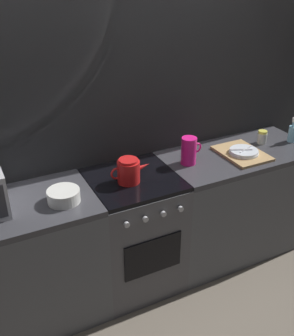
{
  "coord_description": "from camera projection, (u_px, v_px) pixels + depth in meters",
  "views": [
    {
      "loc": [
        -0.98,
        -2.16,
        2.23
      ],
      "look_at": [
        0.11,
        0.0,
        0.95
      ],
      "focal_mm": 43.04,
      "sensor_mm": 36.0,
      "label": 1
    }
  ],
  "objects": [
    {
      "name": "spray_bottle",
      "position": [
        293.0,
        132.0,
        3.22
      ],
      "size": [
        0.08,
        0.06,
        0.2
      ],
      "color": "#8CCCE5",
      "rests_on": "counter_right"
    },
    {
      "name": "counter_left",
      "position": [
        7.0,
        270.0,
        2.57
      ],
      "size": [
        1.2,
        0.6,
        0.9
      ],
      "color": "#515459",
      "rests_on": "ground_plane"
    },
    {
      "name": "counter_right",
      "position": [
        233.0,
        202.0,
        3.29
      ],
      "size": [
        1.2,
        0.6,
        0.9
      ],
      "color": "#515459",
      "rests_on": "ground_plane"
    },
    {
      "name": "mixing_bowl",
      "position": [
        64.0,
        196.0,
        2.44
      ],
      "size": [
        0.2,
        0.2,
        0.08
      ],
      "primitive_type": "cylinder",
      "color": "silver",
      "rests_on": "counter_left"
    },
    {
      "name": "ground_plane",
      "position": [
        135.0,
        278.0,
        3.14
      ],
      "size": [
        8.0,
        8.0,
        0.0
      ],
      "primitive_type": "plane",
      "color": "#6B6054"
    },
    {
      "name": "kettle",
      "position": [
        129.0,
        171.0,
        2.64
      ],
      "size": [
        0.28,
        0.15,
        0.17
      ],
      "color": "red",
      "rests_on": "stove_unit"
    },
    {
      "name": "spice_jar",
      "position": [
        262.0,
        137.0,
        3.21
      ],
      "size": [
        0.08,
        0.08,
        0.1
      ],
      "color": "silver",
      "rests_on": "counter_right"
    },
    {
      "name": "pitcher",
      "position": [
        189.0,
        151.0,
        2.87
      ],
      "size": [
        0.16,
        0.11,
        0.2
      ],
      "color": "#E5197A",
      "rests_on": "counter_right"
    },
    {
      "name": "back_wall",
      "position": [
        113.0,
        121.0,
        2.84
      ],
      "size": [
        3.6,
        0.05,
        2.4
      ],
      "color": "gray",
      "rests_on": "ground_plane"
    },
    {
      "name": "dish_pile",
      "position": [
        242.0,
        153.0,
        3.02
      ],
      "size": [
        0.3,
        0.4,
        0.06
      ],
      "color": "tan",
      "rests_on": "counter_right"
    },
    {
      "name": "stove_unit",
      "position": [
        134.0,
        232.0,
        2.93
      ],
      "size": [
        0.6,
        0.63,
        0.9
      ],
      "color": "#4C4C51",
      "rests_on": "ground_plane"
    }
  ]
}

